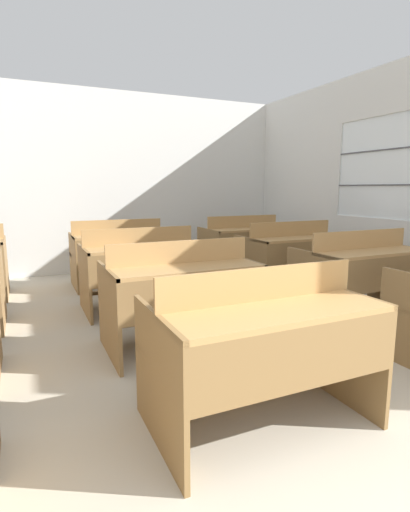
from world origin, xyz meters
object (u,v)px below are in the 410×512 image
bench_second_center (182,291)px  bench_third_right (291,254)px  bench_back_right (244,242)px  bench_third_center (141,266)px  bench_back_center (119,250)px  bench_front_center (263,343)px  bench_second_right (361,271)px

bench_second_center → bench_third_right: same height
bench_third_right → bench_back_right: size_ratio=1.00×
bench_third_center → bench_third_right: bearing=-0.4°
bench_back_right → bench_back_center: bearing=179.7°
bench_third_center → bench_back_right: 2.30m
bench_front_center → bench_back_center: 3.61m
bench_second_center → bench_second_right: bearing=-0.5°
bench_front_center → bench_back_right: 4.09m
bench_second_right → bench_third_right: bearing=89.0°
bench_second_center → bench_second_right: 1.94m
bench_second_center → bench_back_center: 2.39m
bench_third_center → bench_back_center: size_ratio=1.00×
bench_front_center → bench_second_center: bearing=90.3°
bench_second_center → bench_back_center: same height
bench_third_right → bench_back_right: bearing=90.4°
bench_front_center → bench_back_right: (1.95, 3.59, 0.00)m
bench_third_center → bench_second_right: bearing=-31.6°
bench_front_center → bench_back_center: same height
bench_front_center → bench_third_center: same height
bench_second_right → bench_third_center: (-1.96, 1.20, 0.00)m
bench_second_center → bench_back_right: 3.08m
bench_third_right → bench_back_center: (-1.95, 1.22, 0.00)m
bench_front_center → bench_back_center: (0.01, 3.61, 0.00)m
bench_second_center → bench_third_right: (1.96, 1.17, 0.00)m
bench_back_right → bench_third_right: bearing=-89.6°
bench_second_center → bench_back_right: same height
bench_third_center → bench_back_center: same height
bench_front_center → bench_second_right: size_ratio=1.00×
bench_front_center → bench_second_center: (-0.01, 1.22, 0.00)m
bench_second_center → bench_back_center: bearing=89.7°
bench_second_center → bench_back_right: size_ratio=1.00×
bench_second_center → bench_third_center: (-0.02, 1.18, 0.00)m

